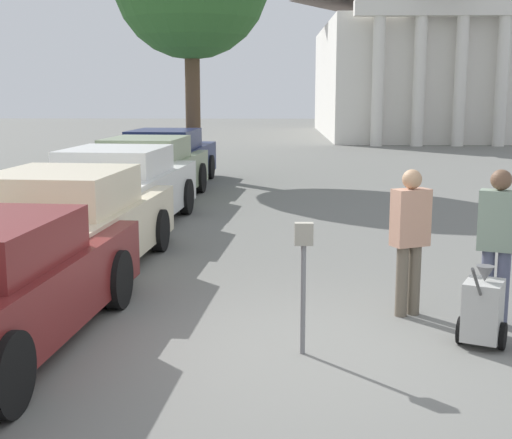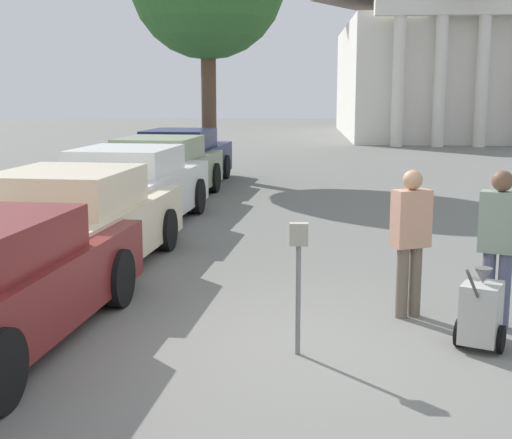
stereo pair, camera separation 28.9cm
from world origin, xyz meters
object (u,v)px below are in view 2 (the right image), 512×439
(parked_car_sage, at_px, (162,171))
(church, at_px, (431,37))
(parked_car_white, at_px, (130,189))
(parking_meter, at_px, (299,263))
(person_supervisor, at_px, (499,239))
(parked_car_navy, at_px, (181,159))
(equipment_cart, at_px, (481,312))
(person_worker, at_px, (411,234))
(parked_car_cream, at_px, (73,225))

(parked_car_sage, xyz_separation_m, church, (10.63, 25.42, 4.84))
(parked_car_white, relative_size, parking_meter, 3.89)
(parking_meter, height_order, person_supervisor, person_supervisor)
(person_supervisor, height_order, church, church)
(parked_car_navy, bearing_deg, equipment_cart, -62.75)
(parked_car_navy, xyz_separation_m, person_supervisor, (5.36, -11.65, 0.27))
(equipment_cart, bearing_deg, parked_car_navy, 137.44)
(parked_car_white, xyz_separation_m, person_worker, (4.46, -5.31, 0.24))
(parked_car_cream, bearing_deg, church, 76.81)
(equipment_cart, bearing_deg, parked_car_sage, 143.15)
(parking_meter, relative_size, person_supervisor, 0.76)
(parked_car_navy, bearing_deg, person_worker, -63.39)
(person_supervisor, bearing_deg, parking_meter, 47.11)
(parked_car_sage, bearing_deg, parked_car_cream, -84.87)
(person_worker, bearing_deg, church, -123.80)
(parked_car_white, bearing_deg, person_worker, -44.79)
(person_worker, bearing_deg, parked_car_white, -73.42)
(person_supervisor, relative_size, equipment_cart, 1.74)
(parked_car_sage, bearing_deg, parked_car_navy, 95.13)
(parked_car_navy, xyz_separation_m, equipment_cart, (5.03, -12.37, -0.34))
(parked_car_sage, relative_size, parked_car_navy, 0.98)
(parked_car_navy, bearing_deg, parking_meter, -70.63)
(parked_car_cream, xyz_separation_m, person_supervisor, (5.36, -2.11, 0.30))
(person_worker, relative_size, church, 0.08)
(parked_car_cream, distance_m, parked_car_white, 3.50)
(parked_car_cream, bearing_deg, parked_car_white, 95.12)
(parked_car_sage, bearing_deg, person_worker, -57.16)
(church, bearing_deg, equipment_cart, -99.11)
(parked_car_sage, height_order, parking_meter, parked_car_sage)
(person_worker, height_order, church, church)
(parked_car_sage, distance_m, person_worker, 9.61)
(person_supervisor, height_order, equipment_cart, person_supervisor)
(parked_car_white, relative_size, parked_car_navy, 0.96)
(parked_car_sage, distance_m, equipment_cart, 10.77)
(parked_car_white, bearing_deg, person_supervisor, -41.13)
(equipment_cart, distance_m, church, 35.77)
(parked_car_white, bearing_deg, parked_car_sage, 95.14)
(parked_car_navy, height_order, equipment_cart, parked_car_navy)
(parked_car_cream, xyz_separation_m, parking_meter, (3.20, -3.07, 0.23))
(parking_meter, xyz_separation_m, church, (7.43, 35.19, 4.64))
(parked_car_sage, bearing_deg, equipment_cart, -57.04)
(person_worker, height_order, equipment_cart, person_worker)
(parked_car_sage, xyz_separation_m, person_supervisor, (5.36, -8.80, 0.27))
(parked_car_cream, bearing_deg, parked_car_navy, 95.13)
(person_worker, distance_m, equipment_cart, 1.30)
(church, bearing_deg, parked_car_sage, -112.70)
(parked_car_cream, height_order, person_supervisor, person_supervisor)
(parking_meter, height_order, church, church)
(parked_car_cream, xyz_separation_m, parked_car_sage, (0.00, 6.69, 0.02))
(parked_car_sage, relative_size, person_worker, 3.08)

